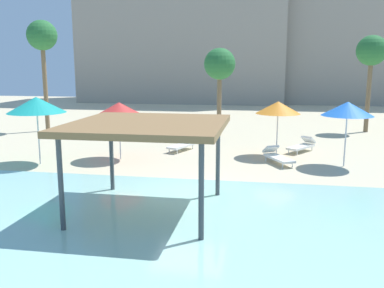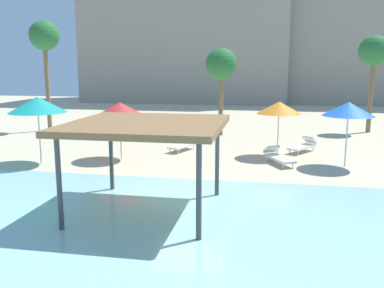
{
  "view_description": "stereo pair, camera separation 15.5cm",
  "coord_description": "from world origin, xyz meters",
  "px_view_note": "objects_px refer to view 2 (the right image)",
  "views": [
    {
      "loc": [
        2.45,
        -13.6,
        4.31
      ],
      "look_at": [
        -0.25,
        2.0,
        1.3
      ],
      "focal_mm": 39.15,
      "sensor_mm": 36.0,
      "label": 1
    },
    {
      "loc": [
        2.6,
        -13.58,
        4.31
      ],
      "look_at": [
        -0.25,
        2.0,
        1.3
      ],
      "focal_mm": 39.15,
      "sensor_mm": 36.0,
      "label": 2
    }
  ],
  "objects_px": {
    "beach_umbrella_blue_5": "(349,109)",
    "lounge_chair_0": "(304,145)",
    "beach_umbrella_red_1": "(120,109)",
    "palm_tree_1": "(374,53)",
    "beach_umbrella_teal_2": "(37,105)",
    "beach_umbrella_orange_4": "(279,108)",
    "palm_tree_3": "(44,39)",
    "lounge_chair_3": "(278,156)",
    "palm_tree_0": "(221,66)",
    "shade_pavilion": "(147,127)",
    "lounge_chair_1": "(184,144)"
  },
  "relations": [
    {
      "from": "lounge_chair_0",
      "to": "beach_umbrella_red_1",
      "type": "bearing_deg",
      "value": -34.86
    },
    {
      "from": "beach_umbrella_teal_2",
      "to": "lounge_chair_1",
      "type": "relative_size",
      "value": 1.49
    },
    {
      "from": "beach_umbrella_teal_2",
      "to": "lounge_chair_0",
      "type": "bearing_deg",
      "value": 22.0
    },
    {
      "from": "shade_pavilion",
      "to": "beach_umbrella_red_1",
      "type": "xyz_separation_m",
      "value": [
        -3.21,
        6.59,
        -0.2
      ]
    },
    {
      "from": "palm_tree_0",
      "to": "beach_umbrella_teal_2",
      "type": "bearing_deg",
      "value": -127.49
    },
    {
      "from": "beach_umbrella_red_1",
      "to": "lounge_chair_1",
      "type": "distance_m",
      "value": 4.02
    },
    {
      "from": "beach_umbrella_red_1",
      "to": "lounge_chair_3",
      "type": "relative_size",
      "value": 1.35
    },
    {
      "from": "shade_pavilion",
      "to": "lounge_chair_3",
      "type": "relative_size",
      "value": 2.24
    },
    {
      "from": "beach_umbrella_red_1",
      "to": "beach_umbrella_orange_4",
      "type": "height_order",
      "value": "beach_umbrella_red_1"
    },
    {
      "from": "beach_umbrella_red_1",
      "to": "palm_tree_1",
      "type": "xyz_separation_m",
      "value": [
        13.05,
        10.35,
        2.71
      ]
    },
    {
      "from": "beach_umbrella_blue_5",
      "to": "palm_tree_0",
      "type": "xyz_separation_m",
      "value": [
        -6.19,
        7.19,
        1.77
      ]
    },
    {
      "from": "lounge_chair_0",
      "to": "palm_tree_0",
      "type": "relative_size",
      "value": 0.36
    },
    {
      "from": "beach_umbrella_blue_5",
      "to": "palm_tree_3",
      "type": "xyz_separation_m",
      "value": [
        -17.51,
        6.94,
        3.46
      ]
    },
    {
      "from": "lounge_chair_0",
      "to": "beach_umbrella_teal_2",
      "type": "bearing_deg",
      "value": -33.29
    },
    {
      "from": "lounge_chair_1",
      "to": "beach_umbrella_red_1",
      "type": "bearing_deg",
      "value": -23.22
    },
    {
      "from": "shade_pavilion",
      "to": "palm_tree_3",
      "type": "xyz_separation_m",
      "value": [
        -10.77,
        13.83,
        3.41
      ]
    },
    {
      "from": "beach_umbrella_teal_2",
      "to": "beach_umbrella_blue_5",
      "type": "distance_m",
      "value": 13.24
    },
    {
      "from": "lounge_chair_0",
      "to": "palm_tree_3",
      "type": "xyz_separation_m",
      "value": [
        -16.0,
        4.09,
        5.61
      ]
    },
    {
      "from": "lounge_chair_3",
      "to": "palm_tree_3",
      "type": "height_order",
      "value": "palm_tree_3"
    },
    {
      "from": "beach_umbrella_red_1",
      "to": "palm_tree_1",
      "type": "height_order",
      "value": "palm_tree_1"
    },
    {
      "from": "lounge_chair_0",
      "to": "lounge_chair_3",
      "type": "height_order",
      "value": "same"
    },
    {
      "from": "beach_umbrella_orange_4",
      "to": "lounge_chair_0",
      "type": "relative_size",
      "value": 1.38
    },
    {
      "from": "shade_pavilion",
      "to": "lounge_chair_1",
      "type": "relative_size",
      "value": 2.2
    },
    {
      "from": "lounge_chair_3",
      "to": "beach_umbrella_blue_5",
      "type": "bearing_deg",
      "value": 60.07
    },
    {
      "from": "beach_umbrella_orange_4",
      "to": "lounge_chair_1",
      "type": "xyz_separation_m",
      "value": [
        -4.66,
        0.6,
        -2.0
      ]
    },
    {
      "from": "beach_umbrella_orange_4",
      "to": "lounge_chair_0",
      "type": "height_order",
      "value": "beach_umbrella_orange_4"
    },
    {
      "from": "beach_umbrella_orange_4",
      "to": "lounge_chair_3",
      "type": "relative_size",
      "value": 1.34
    },
    {
      "from": "palm_tree_3",
      "to": "palm_tree_0",
      "type": "bearing_deg",
      "value": 1.24
    },
    {
      "from": "lounge_chair_3",
      "to": "palm_tree_1",
      "type": "relative_size",
      "value": 0.32
    },
    {
      "from": "lounge_chair_3",
      "to": "palm_tree_1",
      "type": "distance_m",
      "value": 12.54
    },
    {
      "from": "beach_umbrella_blue_5",
      "to": "palm_tree_1",
      "type": "height_order",
      "value": "palm_tree_1"
    },
    {
      "from": "palm_tree_1",
      "to": "palm_tree_3",
      "type": "bearing_deg",
      "value": -171.41
    },
    {
      "from": "beach_umbrella_orange_4",
      "to": "palm_tree_0",
      "type": "height_order",
      "value": "palm_tree_0"
    },
    {
      "from": "lounge_chair_1",
      "to": "beach_umbrella_orange_4",
      "type": "bearing_deg",
      "value": 104.56
    },
    {
      "from": "beach_umbrella_red_1",
      "to": "lounge_chair_3",
      "type": "distance_m",
      "value": 7.4
    },
    {
      "from": "palm_tree_0",
      "to": "beach_umbrella_blue_5",
      "type": "bearing_deg",
      "value": -49.29
    },
    {
      "from": "beach_umbrella_blue_5",
      "to": "palm_tree_1",
      "type": "xyz_separation_m",
      "value": [
        3.1,
        10.06,
        2.56
      ]
    },
    {
      "from": "beach_umbrella_teal_2",
      "to": "lounge_chair_3",
      "type": "relative_size",
      "value": 1.51
    },
    {
      "from": "beach_umbrella_orange_4",
      "to": "lounge_chair_1",
      "type": "relative_size",
      "value": 1.32
    },
    {
      "from": "beach_umbrella_teal_2",
      "to": "palm_tree_1",
      "type": "relative_size",
      "value": 0.48
    },
    {
      "from": "beach_umbrella_blue_5",
      "to": "lounge_chair_0",
      "type": "relative_size",
      "value": 1.46
    },
    {
      "from": "beach_umbrella_orange_4",
      "to": "palm_tree_3",
      "type": "height_order",
      "value": "palm_tree_3"
    },
    {
      "from": "beach_umbrella_blue_5",
      "to": "lounge_chair_0",
      "type": "bearing_deg",
      "value": 117.75
    },
    {
      "from": "beach_umbrella_red_1",
      "to": "palm_tree_1",
      "type": "relative_size",
      "value": 0.43
    },
    {
      "from": "beach_umbrella_red_1",
      "to": "palm_tree_0",
      "type": "xyz_separation_m",
      "value": [
        3.76,
        7.48,
        1.92
      ]
    },
    {
      "from": "beach_umbrella_teal_2",
      "to": "palm_tree_1",
      "type": "height_order",
      "value": "palm_tree_1"
    },
    {
      "from": "beach_umbrella_red_1",
      "to": "palm_tree_3",
      "type": "xyz_separation_m",
      "value": [
        -7.56,
        7.23,
        3.61
      ]
    },
    {
      "from": "beach_umbrella_red_1",
      "to": "lounge_chair_1",
      "type": "bearing_deg",
      "value": 44.88
    },
    {
      "from": "beach_umbrella_red_1",
      "to": "lounge_chair_0",
      "type": "bearing_deg",
      "value": 20.44
    },
    {
      "from": "beach_umbrella_teal_2",
      "to": "lounge_chair_1",
      "type": "distance_m",
      "value": 7.27
    }
  ]
}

